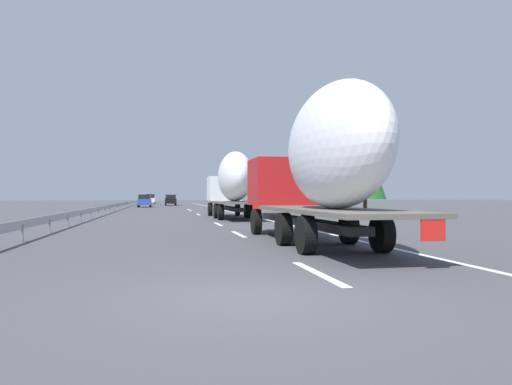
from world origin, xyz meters
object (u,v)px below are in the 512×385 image
at_px(truck_trailing, 321,161).
at_px(car_blue_sedan, 145,201).
at_px(car_black_suv, 171,200).
at_px(car_white_van, 150,199).
at_px(truck_lead, 232,182).
at_px(road_sign, 229,192).

relative_size(truck_trailing, car_blue_sedan, 2.95).
height_order(car_black_suv, car_white_van, car_white_van).
bearing_deg(car_black_suv, car_white_van, 13.27).
distance_m(truck_trailing, car_blue_sedan, 55.18).
height_order(truck_lead, truck_trailing, truck_trailing).
xyz_separation_m(truck_lead, car_blue_sedan, (35.54, 7.17, -1.64)).
bearing_deg(road_sign, truck_lead, 172.64).
bearing_deg(truck_lead, truck_trailing, 180.00).
relative_size(car_blue_sedan, road_sign, 1.46).
relative_size(truck_trailing, road_sign, 4.29).
distance_m(truck_lead, car_blue_sedan, 36.29).
distance_m(truck_trailing, car_white_van, 82.52).
distance_m(truck_lead, car_white_van, 63.47).
distance_m(truck_lead, truck_trailing, 19.14).
bearing_deg(car_white_van, truck_trailing, -175.15).
bearing_deg(road_sign, truck_trailing, 175.89).
bearing_deg(truck_lead, car_blue_sedan, 11.41).
height_order(car_blue_sedan, road_sign, road_sign).
bearing_deg(car_white_van, road_sign, -165.53).
distance_m(car_white_van, car_blue_sedan, 27.53).
height_order(truck_trailing, car_black_suv, truck_trailing).
bearing_deg(truck_trailing, car_blue_sedan, 7.47).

